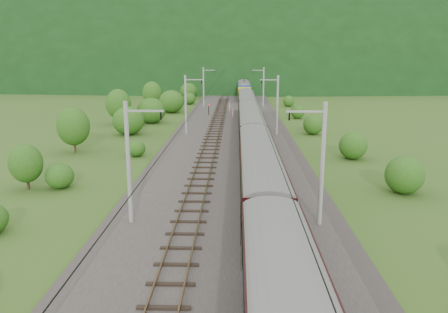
{
  "coord_description": "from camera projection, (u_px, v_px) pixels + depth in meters",
  "views": [
    {
      "loc": [
        0.75,
        -26.95,
        11.25
      ],
      "look_at": [
        -0.32,
        9.24,
        2.6
      ],
      "focal_mm": 35.0,
      "sensor_mm": 36.0,
      "label": 1
    }
  ],
  "objects": [
    {
      "name": "ground",
      "position": [
        225.0,
        227.0,
        28.83
      ],
      "size": [
        600.0,
        600.0,
        0.0
      ],
      "primitive_type": "plane",
      "color": "#2F5119",
      "rests_on": "ground"
    },
    {
      "name": "railbed",
      "position": [
        228.0,
        181.0,
        38.52
      ],
      "size": [
        14.0,
        220.0,
        0.3
      ],
      "primitive_type": "cube",
      "color": "#38332D",
      "rests_on": "ground"
    },
    {
      "name": "track_left",
      "position": [
        201.0,
        179.0,
        38.54
      ],
      "size": [
        2.4,
        220.0,
        0.27
      ],
      "color": "brown",
      "rests_on": "railbed"
    },
    {
      "name": "track_right",
      "position": [
        255.0,
        179.0,
        38.4
      ],
      "size": [
        2.4,
        220.0,
        0.27
      ],
      "color": "brown",
      "rests_on": "railbed"
    },
    {
      "name": "catenary_left",
      "position": [
        186.0,
        104.0,
        59.07
      ],
      "size": [
        2.54,
        192.28,
        8.0
      ],
      "color": "gray",
      "rests_on": "railbed"
    },
    {
      "name": "catenary_right",
      "position": [
        277.0,
        104.0,
        58.72
      ],
      "size": [
        2.54,
        192.28,
        8.0
      ],
      "color": "gray",
      "rests_on": "railbed"
    },
    {
      "name": "overhead_wires",
      "position": [
        228.0,
        103.0,
        36.9
      ],
      "size": [
        4.83,
        198.0,
        0.03
      ],
      "color": "black",
      "rests_on": "ground"
    },
    {
      "name": "mountain_main",
      "position": [
        236.0,
        70.0,
        281.6
      ],
      "size": [
        504.0,
        360.0,
        244.0
      ],
      "primitive_type": "ellipsoid",
      "color": "black",
      "rests_on": "ground"
    },
    {
      "name": "mountain_ridge",
      "position": [
        75.0,
        68.0,
        323.96
      ],
      "size": [
        336.0,
        280.0,
        132.0
      ],
      "primitive_type": "ellipsoid",
      "color": "black",
      "rests_on": "ground"
    },
    {
      "name": "train",
      "position": [
        259.0,
        164.0,
        31.42
      ],
      "size": [
        2.85,
        156.97,
        4.95
      ],
      "color": "black",
      "rests_on": "ground"
    },
    {
      "name": "hazard_post_near",
      "position": [
        230.0,
        106.0,
        83.99
      ],
      "size": [
        0.18,
        0.18,
        1.71
      ],
      "primitive_type": "cylinder",
      "color": "red",
      "rests_on": "railbed"
    },
    {
      "name": "hazard_post_far",
      "position": [
        233.0,
        113.0,
        74.99
      ],
      "size": [
        0.16,
        0.16,
        1.52
      ],
      "primitive_type": "cylinder",
      "color": "red",
      "rests_on": "railbed"
    },
    {
      "name": "signal",
      "position": [
        209.0,
        108.0,
        78.64
      ],
      "size": [
        0.21,
        0.21,
        1.89
      ],
      "color": "black",
      "rests_on": "railbed"
    },
    {
      "name": "vegetation_left",
      "position": [
        114.0,
        126.0,
        53.47
      ],
      "size": [
        11.56,
        142.32,
        6.67
      ],
      "color": "#285316",
      "rests_on": "ground"
    },
    {
      "name": "vegetation_right",
      "position": [
        402.0,
        188.0,
        32.79
      ],
      "size": [
        5.91,
        110.22,
        3.04
      ],
      "color": "#285316",
      "rests_on": "ground"
    }
  ]
}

